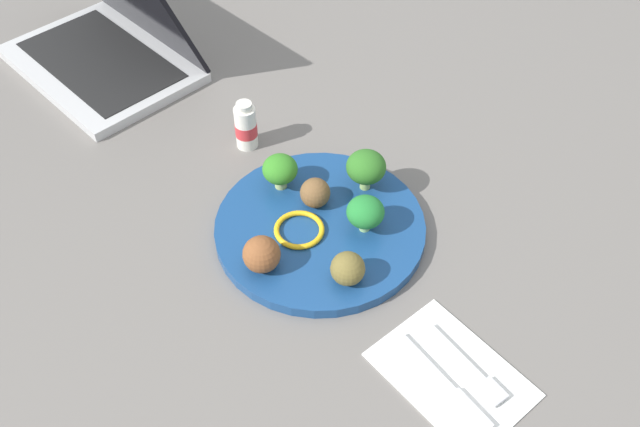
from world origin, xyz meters
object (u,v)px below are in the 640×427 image
(napkin, at_px, (452,374))
(knife, at_px, (446,386))
(plate, at_px, (320,228))
(yogurt_bottle, at_px, (246,127))
(meatball_mid_right, at_px, (348,269))
(broccoli_floret_mid_left, at_px, (365,212))
(meatball_near_rim, at_px, (262,254))
(broccoli_floret_far_rim, at_px, (366,167))
(meatball_back_left, at_px, (315,193))
(broccoli_floret_front_right, at_px, (280,170))
(fork, at_px, (468,368))
(laptop, at_px, (108,44))
(pepper_ring_near_rim, at_px, (299,230))

(napkin, relative_size, knife, 1.17)
(plate, distance_m, yogurt_bottle, 0.21)
(knife, bearing_deg, meatball_mid_right, 174.84)
(broccoli_floret_mid_left, xyz_separation_m, napkin, (0.21, -0.07, -0.05))
(broccoli_floret_mid_left, height_order, meatball_near_rim, broccoli_floret_mid_left)
(yogurt_bottle, bearing_deg, knife, -10.71)
(meatball_near_rim, bearing_deg, broccoli_floret_far_rim, 94.32)
(napkin, bearing_deg, plate, 172.54)
(meatball_back_left, bearing_deg, broccoli_floret_front_right, -166.65)
(plate, height_order, broccoli_floret_far_rim, broccoli_floret_far_rim)
(knife, relative_size, yogurt_bottle, 1.86)
(napkin, distance_m, fork, 0.02)
(knife, relative_size, laptop, 0.44)
(yogurt_bottle, xyz_separation_m, laptop, (-0.32, -0.04, 0.00))
(meatball_near_rim, bearing_deg, meatball_mid_right, 36.99)
(broccoli_floret_front_right, bearing_deg, laptop, -178.41)
(broccoli_floret_front_right, bearing_deg, napkin, -6.67)
(broccoli_floret_mid_left, relative_size, laptop, 0.16)
(broccoli_floret_mid_left, distance_m, broccoli_floret_front_right, 0.14)
(broccoli_floret_mid_left, height_order, broccoli_floret_front_right, same)
(napkin, height_order, fork, fork)
(napkin, bearing_deg, meatball_near_rim, -165.16)
(plate, xyz_separation_m, broccoli_floret_mid_left, (0.05, 0.04, 0.04))
(broccoli_floret_far_rim, relative_size, meatball_near_rim, 1.28)
(broccoli_floret_front_right, height_order, laptop, laptop)
(meatball_mid_right, bearing_deg, broccoli_floret_far_rim, 127.91)
(meatball_near_rim, height_order, pepper_ring_near_rim, meatball_near_rim)
(meatball_near_rim, bearing_deg, pepper_ring_near_rim, 100.64)
(fork, bearing_deg, laptop, 179.17)
(plate, distance_m, broccoli_floret_far_rim, 0.10)
(napkin, distance_m, laptop, 0.79)
(plate, xyz_separation_m, broccoli_floret_far_rim, (-0.01, 0.09, 0.05))
(yogurt_bottle, height_order, laptop, laptop)
(plate, bearing_deg, meatball_back_left, 147.81)
(pepper_ring_near_rim, distance_m, laptop, 0.52)
(broccoli_floret_far_rim, distance_m, fork, 0.30)
(yogurt_bottle, bearing_deg, meatball_near_rim, -33.41)
(broccoli_floret_front_right, distance_m, knife, 0.36)
(broccoli_floret_mid_left, relative_size, broccoli_floret_far_rim, 0.86)
(broccoli_floret_far_rim, xyz_separation_m, laptop, (-0.52, -0.10, -0.02))
(broccoli_floret_front_right, relative_size, yogurt_bottle, 0.66)
(broccoli_floret_mid_left, relative_size, meatball_near_rim, 1.10)
(meatball_mid_right, relative_size, pepper_ring_near_rim, 0.64)
(meatball_near_rim, xyz_separation_m, laptop, (-0.53, 0.10, -0.00))
(meatball_back_left, height_order, knife, meatball_back_left)
(fork, height_order, knife, same)
(plate, bearing_deg, fork, -3.59)
(broccoli_floret_front_right, bearing_deg, knife, -9.51)
(meatball_mid_right, bearing_deg, laptop, 177.07)
(meatball_mid_right, bearing_deg, meatball_near_rim, -143.01)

